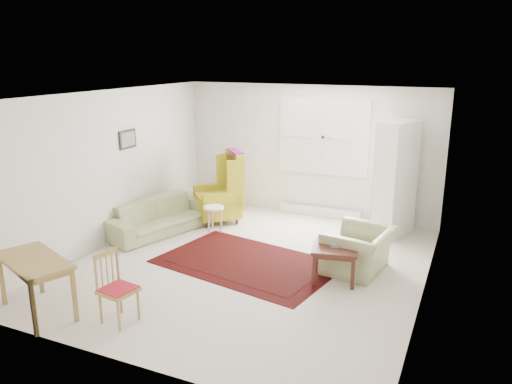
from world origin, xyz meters
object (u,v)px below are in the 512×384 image
at_px(cabinet, 396,179).
at_px(desk_chair, 118,289).
at_px(desk, 37,286).
at_px(armchair, 359,246).
at_px(wingback_chair, 217,187).
at_px(sofa, 160,210).
at_px(coffee_table, 335,263).
at_px(stool, 214,219).

relative_size(cabinet, desk_chair, 2.33).
height_order(desk, desk_chair, desk_chair).
relative_size(armchair, desk, 0.87).
bearing_deg(wingback_chair, sofa, -78.68).
height_order(armchair, cabinet, cabinet).
height_order(sofa, coffee_table, sofa).
bearing_deg(armchair, coffee_table, -19.40).
bearing_deg(stool, coffee_table, -22.19).
height_order(wingback_chair, coffee_table, wingback_chair).
distance_m(wingback_chair, cabinet, 3.20).
bearing_deg(desk, coffee_table, 38.11).
xyz_separation_m(armchair, desk_chair, (-2.21, -2.58, 0.05)).
xyz_separation_m(wingback_chair, desk_chair, (0.71, -3.71, -0.24)).
bearing_deg(wingback_chair, cabinet, 56.78).
xyz_separation_m(stool, desk, (-0.57, -3.37, 0.11)).
relative_size(wingback_chair, stool, 2.77).
distance_m(sofa, desk, 3.03).
bearing_deg(desk, stool, 80.47).
distance_m(sofa, cabinet, 4.11).
bearing_deg(sofa, stool, -49.63).
bearing_deg(cabinet, armchair, -76.27).
bearing_deg(sofa, coffee_table, -82.80).
relative_size(sofa, coffee_table, 3.26).
xyz_separation_m(sofa, stool, (0.88, 0.36, -0.16)).
xyz_separation_m(wingback_chair, coffee_table, (2.69, -1.57, -0.42)).
relative_size(coffee_table, stool, 1.27).
bearing_deg(wingback_chair, desk_chair, -33.31).
height_order(wingback_chair, desk, wingback_chair).
relative_size(sofa, desk, 1.79).
bearing_deg(sofa, cabinet, -49.75).
xyz_separation_m(desk, desk_chair, (1.04, 0.23, 0.07)).
distance_m(stool, desk, 3.42).
xyz_separation_m(coffee_table, stool, (-2.46, 1.00, -0.01)).
xyz_separation_m(cabinet, desk_chair, (-2.41, -4.31, -0.57)).
xyz_separation_m(sofa, coffee_table, (3.33, -0.64, -0.15)).
bearing_deg(sofa, armchair, -75.20).
height_order(wingback_chair, cabinet, cabinet).
bearing_deg(desk_chair, armchair, -31.81).
distance_m(armchair, wingback_chair, 3.14).
xyz_separation_m(coffee_table, cabinet, (0.43, 2.17, 0.74)).
relative_size(wingback_chair, desk, 1.20).
height_order(armchair, coffee_table, armchair).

